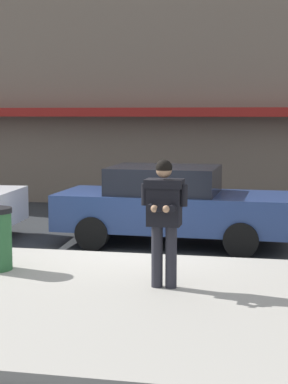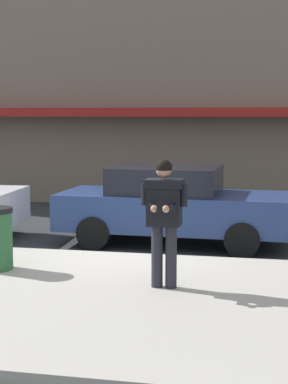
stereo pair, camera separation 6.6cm
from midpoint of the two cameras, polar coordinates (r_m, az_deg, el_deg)
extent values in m
plane|color=#2B2D30|center=(11.54, -1.64, -5.87)|extent=(80.00, 80.00, 0.00)
cube|color=#A8A399|center=(8.62, 0.55, -9.87)|extent=(32.00, 5.30, 0.14)
cube|color=silver|center=(11.40, 3.34, -6.02)|extent=(28.00, 0.12, 0.01)
cube|color=#756656|center=(19.67, 7.08, 14.39)|extent=(28.00, 4.00, 10.22)
cube|color=maroon|center=(17.17, 6.33, 7.07)|extent=(26.60, 0.70, 0.24)
cube|color=navy|center=(12.59, 2.47, -1.68)|extent=(4.55, 1.95, 0.70)
cube|color=black|center=(12.55, 1.68, 1.10)|extent=(2.11, 1.70, 0.52)
cylinder|color=black|center=(13.31, 9.07, -2.81)|extent=(0.65, 0.24, 0.64)
cylinder|color=black|center=(11.63, 8.46, -4.23)|extent=(0.65, 0.24, 0.64)
cylinder|color=black|center=(13.78, -2.59, -2.39)|extent=(0.65, 0.24, 0.64)
cylinder|color=black|center=(12.17, -4.77, -3.67)|extent=(0.65, 0.24, 0.64)
cylinder|color=#23232B|center=(9.00, 2.21, -5.79)|extent=(0.16, 0.16, 0.88)
cylinder|color=#23232B|center=(9.04, 0.96, -5.73)|extent=(0.16, 0.16, 0.88)
cube|color=black|center=(8.88, 1.60, -0.97)|extent=(0.46, 0.31, 0.64)
cube|color=black|center=(8.85, 1.61, 0.76)|extent=(0.52, 0.35, 0.12)
cylinder|color=black|center=(8.82, 3.33, -0.31)|extent=(0.11, 0.11, 0.30)
cylinder|color=black|center=(8.71, 2.36, -1.40)|extent=(0.10, 0.30, 0.10)
sphere|color=tan|center=(8.58, 1.76, -1.52)|extent=(0.10, 0.10, 0.10)
cylinder|color=black|center=(8.92, -0.10, -0.22)|extent=(0.11, 0.11, 0.30)
cylinder|color=black|center=(8.76, 0.45, -1.34)|extent=(0.10, 0.30, 0.10)
sphere|color=tan|center=(8.61, 0.70, -1.49)|extent=(0.10, 0.10, 0.10)
cube|color=black|center=(8.56, 1.17, -1.55)|extent=(0.08, 0.14, 0.07)
sphere|color=tan|center=(8.80, 1.57, 1.97)|extent=(0.22, 0.22, 0.22)
sphere|color=black|center=(8.80, 1.58, 2.16)|extent=(0.23, 0.23, 0.23)
camera|label=1|loc=(0.03, -90.21, -0.03)|focal=60.00mm
camera|label=2|loc=(0.03, 89.79, 0.03)|focal=60.00mm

